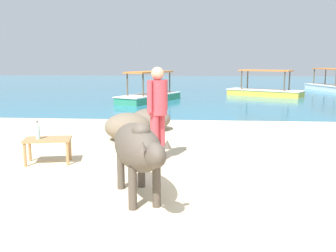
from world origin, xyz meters
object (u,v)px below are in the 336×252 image
at_px(boat_yellow, 265,91).
at_px(boat_white, 330,86).
at_px(person_standing, 158,107).
at_px(boat_green, 150,95).
at_px(cow, 138,148).
at_px(bottle, 38,132).
at_px(low_bench_table, 48,142).

bearing_deg(boat_yellow, boat_white, -109.12).
bearing_deg(boat_yellow, person_standing, 102.28).
distance_m(person_standing, boat_green, 10.02).
bearing_deg(cow, boat_yellow, 142.96).
height_order(person_standing, boat_green, person_standing).
xyz_separation_m(boat_green, boat_white, (9.81, 6.91, 0.00)).
distance_m(boat_yellow, boat_green, 6.16).
xyz_separation_m(bottle, boat_green, (0.56, 10.20, -0.30)).
height_order(person_standing, boat_white, person_standing).
distance_m(bottle, boat_yellow, 14.47).
distance_m(cow, person_standing, 1.83).
distance_m(bottle, person_standing, 2.04).
bearing_deg(low_bench_table, person_standing, -4.41).
height_order(bottle, boat_green, boat_green).
relative_size(cow, boat_yellow, 0.47).
distance_m(low_bench_table, boat_yellow, 14.36).
height_order(boat_yellow, boat_white, same).
bearing_deg(bottle, boat_yellow, 65.76).
distance_m(cow, bottle, 2.44).
xyz_separation_m(cow, person_standing, (0.05, 1.80, 0.29)).
height_order(cow, boat_white, boat_white).
distance_m(low_bench_table, person_standing, 1.95).
relative_size(person_standing, boat_yellow, 0.43).
distance_m(low_bench_table, bottle, 0.24).
bearing_deg(cow, bottle, -149.50).
bearing_deg(person_standing, bottle, 40.51).
height_order(bottle, boat_yellow, boat_yellow).
height_order(boat_green, boat_white, same).
bearing_deg(bottle, cow, -37.74).
xyz_separation_m(low_bench_table, boat_green, (0.42, 10.15, -0.11)).
bearing_deg(boat_yellow, cow, 104.08).
height_order(cow, boat_yellow, boat_yellow).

